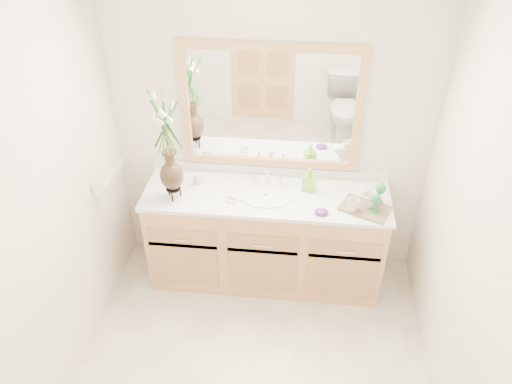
# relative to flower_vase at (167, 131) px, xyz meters

# --- Properties ---
(floor) EXTENTS (2.60, 2.60, 0.00)m
(floor) POSITION_rel_flower_vase_xyz_m (0.67, -0.90, -1.38)
(floor) COLOR beige
(floor) RESTS_ON ground
(ceiling) EXTENTS (2.40, 2.60, 0.02)m
(ceiling) POSITION_rel_flower_vase_xyz_m (0.67, -0.90, 1.02)
(ceiling) COLOR white
(ceiling) RESTS_ON wall_back
(wall_back) EXTENTS (2.40, 0.02, 2.40)m
(wall_back) POSITION_rel_flower_vase_xyz_m (0.67, 0.40, -0.18)
(wall_back) COLOR white
(wall_back) RESTS_ON floor
(wall_left) EXTENTS (0.02, 2.60, 2.40)m
(wall_left) POSITION_rel_flower_vase_xyz_m (-0.53, -0.90, -0.18)
(wall_left) COLOR white
(wall_left) RESTS_ON floor
(wall_right) EXTENTS (0.02, 2.60, 2.40)m
(wall_right) POSITION_rel_flower_vase_xyz_m (1.87, -0.90, -0.18)
(wall_right) COLOR white
(wall_right) RESTS_ON floor
(vanity) EXTENTS (1.80, 0.55, 0.80)m
(vanity) POSITION_rel_flower_vase_xyz_m (0.67, 0.11, -0.98)
(vanity) COLOR tan
(vanity) RESTS_ON floor
(counter) EXTENTS (1.84, 0.57, 0.03)m
(counter) POSITION_rel_flower_vase_xyz_m (0.67, 0.11, -0.57)
(counter) COLOR white
(counter) RESTS_ON vanity
(sink) EXTENTS (0.38, 0.34, 0.23)m
(sink) POSITION_rel_flower_vase_xyz_m (0.67, 0.10, -0.61)
(sink) COLOR white
(sink) RESTS_ON counter
(mirror) EXTENTS (1.32, 0.04, 0.97)m
(mirror) POSITION_rel_flower_vase_xyz_m (0.67, 0.38, 0.02)
(mirror) COLOR white
(mirror) RESTS_ON wall_back
(switch_plate) EXTENTS (0.02, 0.12, 0.12)m
(switch_plate) POSITION_rel_flower_vase_xyz_m (-0.51, -0.14, -0.40)
(switch_plate) COLOR white
(switch_plate) RESTS_ON wall_left
(flower_vase) EXTENTS (0.20, 0.20, 0.81)m
(flower_vase) POSITION_rel_flower_vase_xyz_m (0.00, 0.00, 0.00)
(flower_vase) COLOR black
(flower_vase) RESTS_ON counter
(tumbler) EXTENTS (0.07, 0.07, 0.08)m
(tumbler) POSITION_rel_flower_vase_xyz_m (0.14, 0.20, -0.51)
(tumbler) COLOR beige
(tumbler) RESTS_ON counter
(soap_dish) EXTENTS (0.11, 0.11, 0.03)m
(soap_dish) POSITION_rel_flower_vase_xyz_m (0.43, 0.02, -0.54)
(soap_dish) COLOR beige
(soap_dish) RESTS_ON counter
(soap_bottle) EXTENTS (0.10, 0.10, 0.17)m
(soap_bottle) POSITION_rel_flower_vase_xyz_m (0.98, 0.20, -0.47)
(soap_bottle) COLOR #7BD632
(soap_bottle) RESTS_ON counter
(purple_dish) EXTENTS (0.11, 0.09, 0.03)m
(purple_dish) POSITION_rel_flower_vase_xyz_m (1.08, -0.08, -0.53)
(purple_dish) COLOR #55246C
(purple_dish) RESTS_ON counter
(tray) EXTENTS (0.40, 0.34, 0.02)m
(tray) POSITION_rel_flower_vase_xyz_m (1.39, 0.01, -0.54)
(tray) COLOR brown
(tray) RESTS_ON counter
(mug_left) EXTENTS (0.10, 0.09, 0.09)m
(mug_left) POSITION_rel_flower_vase_xyz_m (1.30, -0.03, -0.49)
(mug_left) COLOR beige
(mug_left) RESTS_ON tray
(mug_right) EXTENTS (0.12, 0.12, 0.11)m
(mug_right) POSITION_rel_flower_vase_xyz_m (1.41, 0.03, -0.48)
(mug_right) COLOR beige
(mug_right) RESTS_ON tray
(goblet_front) EXTENTS (0.07, 0.07, 0.15)m
(goblet_front) POSITION_rel_flower_vase_xyz_m (1.45, -0.04, -0.43)
(goblet_front) COLOR #2A7E3D
(goblet_front) RESTS_ON tray
(goblet_back) EXTENTS (0.07, 0.07, 0.16)m
(goblet_back) POSITION_rel_flower_vase_xyz_m (1.49, 0.09, -0.43)
(goblet_back) COLOR #2A7E3D
(goblet_back) RESTS_ON tray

